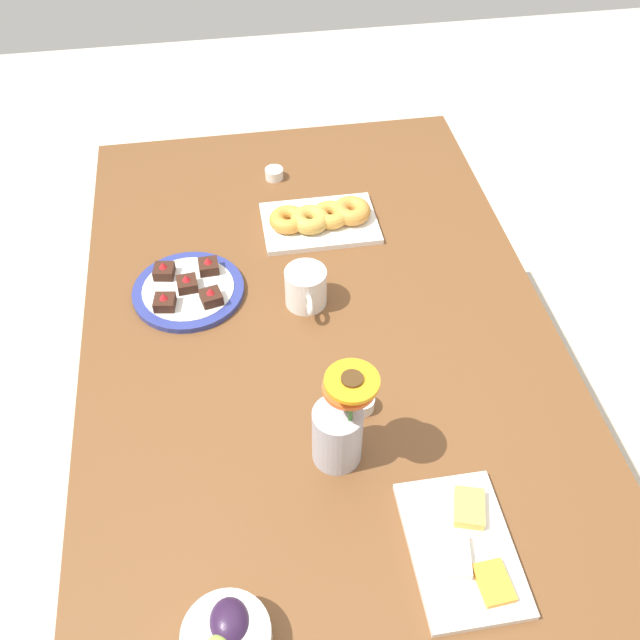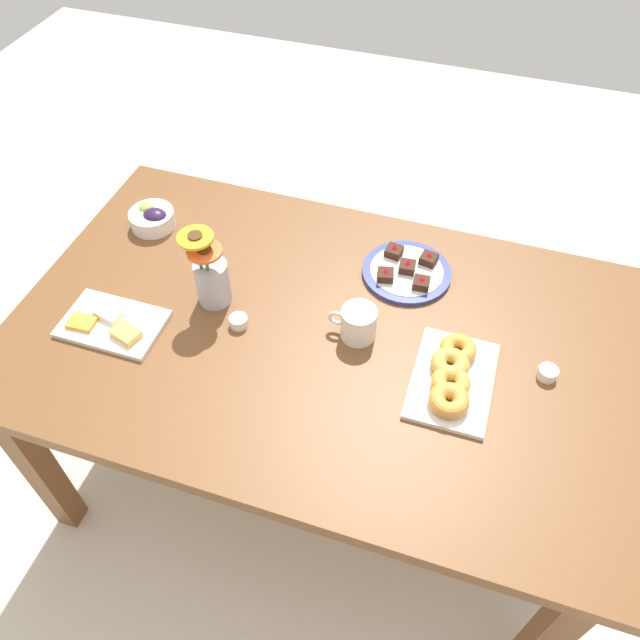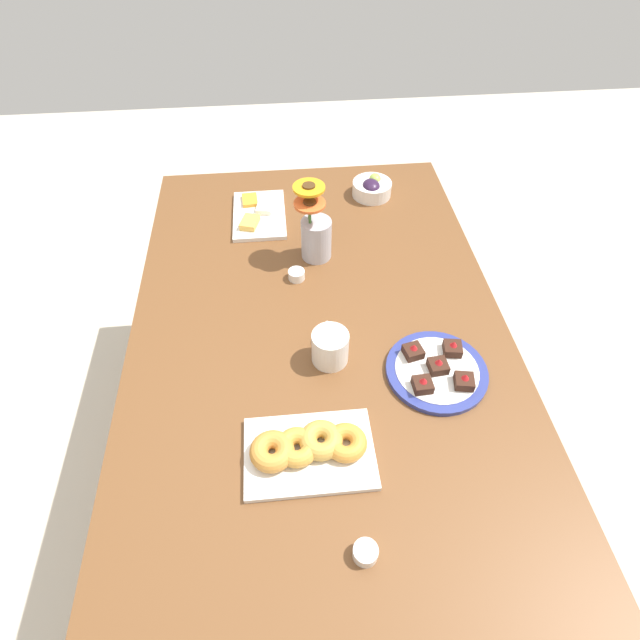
{
  "view_description": "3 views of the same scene",
  "coord_description": "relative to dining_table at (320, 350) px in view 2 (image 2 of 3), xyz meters",
  "views": [
    {
      "loc": [
        1.0,
        -0.16,
        1.86
      ],
      "look_at": [
        0.0,
        0.0,
        0.78
      ],
      "focal_mm": 40.0,
      "sensor_mm": 36.0,
      "label": 1
    },
    {
      "loc": [
        -0.32,
        0.99,
        1.98
      ],
      "look_at": [
        0.0,
        0.0,
        0.78
      ],
      "focal_mm": 35.0,
      "sensor_mm": 36.0,
      "label": 2
    },
    {
      "loc": [
        -0.86,
        0.08,
        1.74
      ],
      "look_at": [
        0.0,
        0.0,
        0.78
      ],
      "focal_mm": 28.0,
      "sensor_mm": 36.0,
      "label": 3
    }
  ],
  "objects": [
    {
      "name": "jam_cup_berry",
      "position": [
        -0.57,
        -0.03,
        0.1
      ],
      "size": [
        0.05,
        0.05,
        0.03
      ],
      "color": "white",
      "rests_on": "dining_table"
    },
    {
      "name": "jam_cup_honey",
      "position": [
        0.21,
        0.05,
        0.1
      ],
      "size": [
        0.05,
        0.05,
        0.03
      ],
      "color": "white",
      "rests_on": "dining_table"
    },
    {
      "name": "grape_bowl",
      "position": [
        0.61,
        -0.24,
        0.12
      ],
      "size": [
        0.13,
        0.13,
        0.07
      ],
      "color": "white",
      "rests_on": "dining_table"
    },
    {
      "name": "dessert_plate",
      "position": [
        -0.17,
        -0.27,
        0.1
      ],
      "size": [
        0.25,
        0.25,
        0.05
      ],
      "color": "navy",
      "rests_on": "dining_table"
    },
    {
      "name": "croissant_platter",
      "position": [
        -0.35,
        0.06,
        0.11
      ],
      "size": [
        0.19,
        0.28,
        0.05
      ],
      "color": "white",
      "rests_on": "dining_table"
    },
    {
      "name": "ground_plane",
      "position": [
        0.0,
        0.0,
        -0.65
      ],
      "size": [
        6.0,
        6.0,
        0.0
      ],
      "primitive_type": "plane",
      "color": "beige"
    },
    {
      "name": "dining_table",
      "position": [
        0.0,
        0.0,
        0.0
      ],
      "size": [
        1.6,
        1.0,
        0.74
      ],
      "color": "brown",
      "rests_on": "ground_plane"
    },
    {
      "name": "flower_vase",
      "position": [
        0.3,
        -0.02,
        0.17
      ],
      "size": [
        0.11,
        0.11,
        0.24
      ],
      "color": "#B2B2BC",
      "rests_on": "dining_table"
    },
    {
      "name": "coffee_mug",
      "position": [
        -0.1,
        -0.02,
        0.13
      ],
      "size": [
        0.13,
        0.09,
        0.09
      ],
      "color": "white",
      "rests_on": "dining_table"
    },
    {
      "name": "cheese_platter",
      "position": [
        0.52,
        0.15,
        0.1
      ],
      "size": [
        0.26,
        0.17,
        0.03
      ],
      "color": "white",
      "rests_on": "dining_table"
    }
  ]
}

